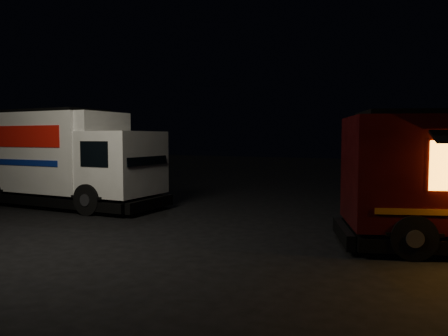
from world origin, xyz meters
TOP-DOWN VIEW (x-y plane):
  - ground at (0.00, 0.00)m, footprint 80.00×80.00m
  - white_truck at (-4.57, 1.33)m, footprint 7.34×2.55m

SIDE VIEW (x-z plane):
  - ground at x=0.00m, z-range 0.00..0.00m
  - white_truck at x=-4.57m, z-range 0.00..3.32m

